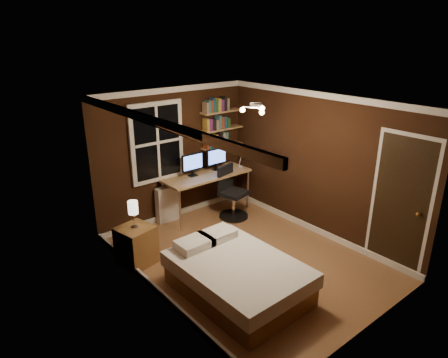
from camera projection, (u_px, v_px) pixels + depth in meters
floor at (247, 258)px, 6.39m from camera, size 4.20×4.20×0.00m
wall_back at (173, 154)px, 7.48m from camera, size 3.20×0.04×2.50m
wall_left at (155, 215)px, 5.01m from camera, size 0.04×4.20×2.50m
wall_right at (317, 165)px, 6.90m from camera, size 0.04×4.20×2.50m
ceiling at (251, 102)px, 5.52m from camera, size 3.20×4.20×0.02m
window at (157, 142)px, 7.15m from camera, size 1.06×0.06×1.46m
door at (400, 205)px, 5.85m from camera, size 0.03×0.82×2.05m
door_knob at (418, 214)px, 5.61m from camera, size 0.06×0.06×0.06m
ceiling_fixture at (255, 110)px, 5.48m from camera, size 0.44×0.44×0.18m
bookshelf_lower at (222, 146)px, 8.04m from camera, size 0.92×0.22×0.03m
books_row_lower at (222, 140)px, 7.99m from camera, size 0.48×0.16×0.23m
bookshelf_middle at (222, 129)px, 7.91m from camera, size 0.92×0.22×0.03m
books_row_middle at (222, 122)px, 7.87m from camera, size 0.48×0.16×0.23m
bookshelf_upper at (222, 111)px, 7.79m from camera, size 0.92×0.22×0.03m
books_row_upper at (222, 105)px, 7.75m from camera, size 0.54×0.16×0.23m
bed at (237, 276)px, 5.47m from camera, size 1.35×1.86×0.62m
nightstand at (136, 245)px, 6.17m from camera, size 0.59×0.59×0.62m
bedside_lamp at (134, 215)px, 5.99m from camera, size 0.15×0.15×0.43m
radiator at (168, 204)px, 7.57m from camera, size 0.46×0.16×0.68m
desk at (207, 177)px, 7.70m from camera, size 1.76×0.66×0.84m
monitor_left at (193, 165)px, 7.51m from camera, size 0.47×0.12×0.44m
monitor_right at (217, 159)px, 7.85m from camera, size 0.47×0.12×0.44m
desk_lamp at (243, 157)px, 7.95m from camera, size 0.14×0.32×0.44m
office_chair at (232, 198)px, 7.71m from camera, size 0.56×0.56×1.02m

